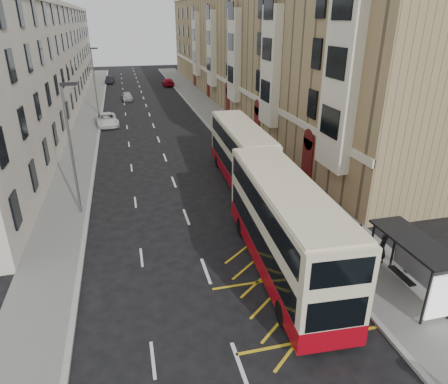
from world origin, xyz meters
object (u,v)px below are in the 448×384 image
object	(u,v)px
pedestrian_near	(382,249)
car_silver	(127,96)
bus_shelter	(421,259)
pedestrian_far	(358,241)
white_van	(107,120)
street_lamp_far	(94,77)
double_decker_front	(284,227)
street_lamp_near	(71,144)
car_dark	(110,80)
pedestrian_mid	(414,257)
car_red	(168,82)
double_decker_rear	(241,153)

from	to	relation	value
pedestrian_near	car_silver	world-z (taller)	pedestrian_near
bus_shelter	pedestrian_far	bearing A→B (deg)	100.13
pedestrian_far	white_van	world-z (taller)	pedestrian_far
street_lamp_far	white_van	bearing A→B (deg)	-80.23
double_decker_front	street_lamp_near	bearing A→B (deg)	142.26
white_van	car_dark	size ratio (longest dim) A/B	1.27
street_lamp_near	bus_shelter	bearing A→B (deg)	-40.14
pedestrian_mid	car_red	bearing A→B (deg)	75.01
double_decker_rear	pedestrian_far	bearing A→B (deg)	-74.80
white_van	car_silver	distance (m)	15.33
bus_shelter	street_lamp_far	bearing A→B (deg)	109.12
bus_shelter	white_van	bearing A→B (deg)	110.79
car_red	pedestrian_mid	bearing A→B (deg)	93.22
street_lamp_near	double_decker_rear	bearing A→B (deg)	14.90
double_decker_rear	pedestrian_mid	size ratio (longest dim) A/B	6.93
white_van	car_red	bearing A→B (deg)	63.13
car_silver	car_dark	world-z (taller)	car_dark
car_dark	white_van	bearing A→B (deg)	-85.48
bus_shelter	pedestrian_far	distance (m)	3.79
street_lamp_near	white_van	size ratio (longest dim) A/B	1.57
car_red	white_van	bearing A→B (deg)	68.90
pedestrian_near	pedestrian_far	xyz separation A→B (m)	(-0.79, 0.90, 0.10)
double_decker_rear	car_dark	xyz separation A→B (m)	(-10.20, 54.08, -1.54)
street_lamp_near	pedestrian_mid	world-z (taller)	street_lamp_near
double_decker_rear	pedestrian_far	size ratio (longest dim) A/B	5.90
street_lamp_near	white_van	xyz separation A→B (m)	(1.16, 23.25, -3.93)
pedestrian_mid	white_van	world-z (taller)	pedestrian_mid
street_lamp_near	pedestrian_far	distance (m)	16.97
street_lamp_far	pedestrian_mid	distance (m)	43.83
pedestrian_near	white_van	world-z (taller)	pedestrian_near
pedestrian_near	white_van	bearing A→B (deg)	-90.68
pedestrian_far	bus_shelter	bearing A→B (deg)	137.89
street_lamp_far	pedestrian_far	bearing A→B (deg)	-70.09
pedestrian_far	street_lamp_far	bearing A→B (deg)	-32.33
pedestrian_near	car_silver	bearing A→B (deg)	-100.36
street_lamp_near	white_van	distance (m)	23.61
double_decker_front	car_red	xyz separation A→B (m)	(1.55, 60.16, -1.67)
white_van	pedestrian_far	bearing A→B (deg)	-74.73
street_lamp_far	car_red	world-z (taller)	street_lamp_far
car_silver	car_red	distance (m)	15.17
pedestrian_near	double_decker_rear	bearing A→B (deg)	-97.87
car_silver	car_red	bearing A→B (deg)	56.85
double_decker_front	car_dark	xyz separation A→B (m)	(-8.85, 65.84, -1.69)
double_decker_rear	car_red	world-z (taller)	double_decker_rear
bus_shelter	double_decker_rear	world-z (taller)	double_decker_rear
pedestrian_near	car_red	bearing A→B (deg)	-110.14
street_lamp_near	car_red	size ratio (longest dim) A/B	1.70
double_decker_rear	white_van	distance (m)	22.70
bus_shelter	double_decker_front	bearing A→B (deg)	142.12
pedestrian_near	pedestrian_far	distance (m)	1.20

